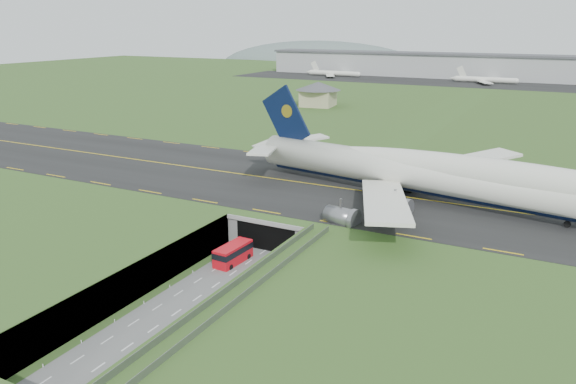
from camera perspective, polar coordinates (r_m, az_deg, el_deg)
The scene contains 10 objects.
ground at distance 96.98m, azimuth -4.64°, elevation -7.65°, with size 900.00×900.00×0.00m, color #375120.
airfield_deck at distance 95.78m, azimuth -4.68°, elevation -6.01°, with size 800.00×800.00×6.00m, color gray.
trench_road at distance 91.29m, azimuth -7.15°, elevation -9.29°, with size 12.00×75.00×0.20m, color slate.
taxiway at distance 122.34m, azimuth 3.45°, elevation 0.66°, with size 800.00×44.00×0.18m, color black.
tunnel_portal at distance 109.18m, azimuth -0.05°, elevation -2.85°, with size 17.00×22.30×6.00m.
guideway at distance 74.84m, azimuth -5.29°, elevation -10.92°, with size 3.00×53.00×7.05m.
jumbo_jet at distance 111.90m, azimuth 16.20°, elevation 1.49°, with size 102.38×63.82×21.39m.
shuttle_tram at distance 98.07m, azimuth -5.60°, elevation -6.24°, with size 3.50×8.22×3.27m.
service_building at distance 240.97m, azimuth 3.08°, elevation 10.13°, with size 21.15×21.15×10.36m.
cargo_terminal at distance 377.90m, azimuth 20.50°, elevation 11.81°, with size 320.00×67.00×15.60m.
Camera 1 is at (47.28, -74.60, 40.04)m, focal length 35.00 mm.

